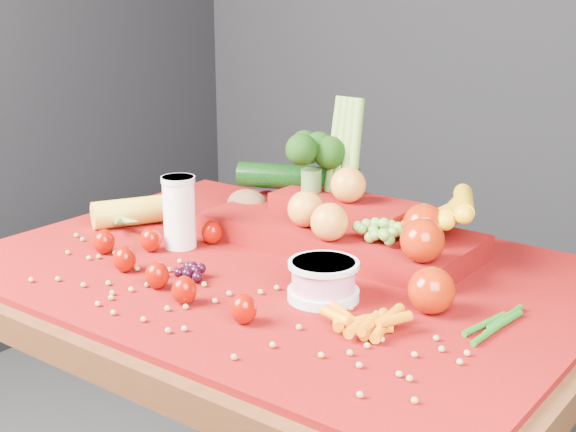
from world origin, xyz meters
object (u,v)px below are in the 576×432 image
Objects in this scene: produce_mound at (349,218)px; yogurt_bowl at (323,279)px; milk_glass at (179,210)px; table at (281,323)px.

yogurt_bowl is at bearing -66.31° from produce_mound.
milk_glass is 0.36m from yogurt_bowl.
table is at bearing 152.37° from yogurt_bowl.
milk_glass is at bearing -172.52° from table.
milk_glass is 1.19× the size of yogurt_bowl.
table is 0.21m from yogurt_bowl.
yogurt_bowl is (0.14, -0.07, 0.14)m from table.
table is 9.64× the size of yogurt_bowl.
table is 0.23m from produce_mound.
milk_glass reaches higher than table.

